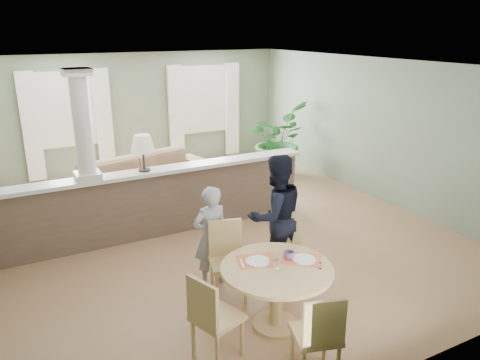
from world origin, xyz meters
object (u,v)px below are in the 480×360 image
sofa (145,180)px  dining_table (277,279)px  houseplant (276,140)px  man_person (276,216)px  chair_near (319,334)px  chair_far_boy (227,256)px  chair_side (212,315)px  child_person (211,236)px  chair_far_man (284,245)px

sofa → dining_table: bearing=-102.4°
houseplant → man_person: man_person is taller
sofa → dining_table: (0.10, -4.60, 0.17)m
houseplant → chair_near: 6.59m
chair_far_boy → chair_near: size_ratio=1.04×
chair_far_boy → chair_side: 1.25m
sofa → child_person: 3.43m
chair_far_boy → chair_side: (-0.69, -1.05, -0.01)m
houseplant → chair_near: bearing=-118.6°
man_person → chair_far_boy: bearing=11.4°
sofa → chair_near: 5.51m
houseplant → chair_far_boy: size_ratio=1.69×
chair_far_boy → dining_table: bearing=-62.2°
sofa → child_person: size_ratio=2.14×
dining_table → chair_near: chair_near is taller
dining_table → man_person: 1.23m
dining_table → chair_far_boy: (-0.19, 0.85, -0.06)m
chair_far_boy → man_person: bearing=27.8°
houseplant → chair_far_boy: houseplant is taller
chair_near → chair_far_man: bearing=-96.5°
sofa → child_person: bearing=-106.3°
chair_near → man_person: size_ratio=0.56×
chair_far_boy → chair_side: bearing=-108.2°
chair_far_boy → child_person: child_person is taller
dining_table → chair_far_man: (0.61, 0.79, -0.07)m
sofa → chair_far_boy: (-0.09, -3.75, 0.11)m
houseplant → dining_table: size_ratio=1.32×
man_person → chair_far_man: bearing=85.6°
man_person → child_person: bearing=-11.1°
sofa → chair_far_boy: bearing=-105.0°
dining_table → chair_side: size_ratio=1.29×
chair_side → man_person: size_ratio=0.57×
man_person → chair_side: bearing=38.0°
houseplant → chair_side: (-3.92, -5.07, -0.29)m
chair_far_man → man_person: (0.01, 0.25, 0.31)m
chair_far_boy → chair_near: bearing=-72.2°
chair_far_man → man_person: man_person is taller
sofa → chair_near: bearing=-103.7°
chair_near → man_person: bearing=-94.1°
houseplant → child_person: 4.95m
child_person → man_person: (0.88, -0.15, 0.17)m
dining_table → chair_side: bearing=-167.5°
chair_far_boy → child_person: bearing=116.8°
chair_side → sofa: bearing=-28.2°
dining_table → man_person: size_ratio=0.73×
child_person → chair_far_man: bearing=151.0°
chair_far_man → houseplant: bearing=102.9°
child_person → sofa: bearing=-97.0°
houseplant → sofa: bearing=-175.1°
chair_side → houseplant: bearing=-56.7°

